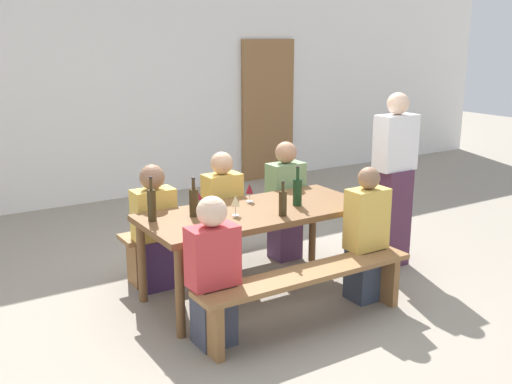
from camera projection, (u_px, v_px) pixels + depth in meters
name	position (u px, v px, depth m)	size (l,w,h in m)	color
ground_plane	(256.00, 293.00, 5.19)	(24.00, 24.00, 0.00)	gray
back_wall	(103.00, 79.00, 7.84)	(14.00, 0.20, 3.20)	white
wooden_door	(268.00, 110.00, 9.15)	(0.90, 0.06, 2.10)	olive
tasting_table	(256.00, 219.00, 5.02)	(1.92, 0.85, 0.75)	brown
bench_near	(308.00, 283.00, 4.51)	(1.82, 0.30, 0.45)	olive
bench_far	(215.00, 232.00, 5.70)	(1.82, 0.30, 0.45)	olive
wine_bottle_0	(283.00, 203.00, 4.81)	(0.06, 0.06, 0.28)	#332814
wine_bottle_1	(194.00, 202.00, 4.80)	(0.07, 0.07, 0.32)	#332814
wine_bottle_2	(152.00, 204.00, 4.67)	(0.07, 0.07, 0.35)	#332814
wine_bottle_3	(297.00, 191.00, 5.10)	(0.08, 0.08, 0.34)	#143319
wine_glass_0	(209.00, 204.00, 4.70)	(0.07, 0.07, 0.17)	silver
wine_glass_1	(235.00, 201.00, 4.81)	(0.07, 0.07, 0.17)	silver
wine_glass_2	(250.00, 189.00, 5.21)	(0.07, 0.07, 0.16)	silver
wine_glass_3	(198.00, 196.00, 5.02)	(0.08, 0.08, 0.15)	silver
wine_glass_4	(210.00, 209.00, 4.57)	(0.07, 0.07, 0.18)	silver
seated_guest_near_0	(213.00, 274.00, 4.22)	(0.35, 0.24, 1.10)	#3A3E4F
seated_guest_near_1	(366.00, 238.00, 4.95)	(0.34, 0.24, 1.13)	#363F53
seated_guest_far_0	(154.00, 230.00, 5.18)	(0.36, 0.24, 1.10)	#432959
seated_guest_far_1	(223.00, 216.00, 5.53)	(0.34, 0.24, 1.14)	navy
seated_guest_far_2	(285.00, 203.00, 5.88)	(0.36, 0.24, 1.17)	#57375E
standing_host	(393.00, 184.00, 5.67)	(0.40, 0.24, 1.65)	#4D2841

